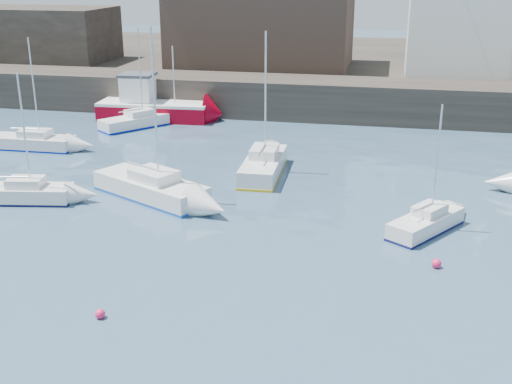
% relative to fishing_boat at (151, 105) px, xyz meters
% --- Properties ---
extents(water, '(220.00, 220.00, 0.00)m').
position_rel_fishing_boat_xyz_m(water, '(12.66, -31.48, -1.12)').
color(water, '#2D4760').
rests_on(water, ground).
extents(quay_wall, '(90.00, 5.00, 3.00)m').
position_rel_fishing_boat_xyz_m(quay_wall, '(12.66, 3.52, 0.38)').
color(quay_wall, '#28231E').
rests_on(quay_wall, ground).
extents(land_strip, '(90.00, 32.00, 2.80)m').
position_rel_fishing_boat_xyz_m(land_strip, '(12.66, 21.52, 0.28)').
color(land_strip, '#28231E').
rests_on(land_strip, ground).
extents(bldg_east_d, '(11.14, 11.14, 8.95)m').
position_rel_fishing_boat_xyz_m(bldg_east_d, '(23.66, 10.02, 6.24)').
color(bldg_east_d, white).
rests_on(bldg_east_d, land_strip).
extents(warehouse, '(16.40, 10.40, 7.60)m').
position_rel_fishing_boat_xyz_m(warehouse, '(6.66, 11.52, 5.50)').
color(warehouse, '#3D2D26').
rests_on(warehouse, land_strip).
extents(bldg_west, '(14.00, 8.00, 5.00)m').
position_rel_fishing_boat_xyz_m(bldg_west, '(-15.34, 10.52, 4.18)').
color(bldg_west, '#353028').
rests_on(bldg_west, land_strip).
extents(fishing_boat, '(8.93, 3.82, 5.79)m').
position_rel_fishing_boat_xyz_m(fishing_boat, '(0.00, 0.00, 0.00)').
color(fishing_boat, '#930012').
rests_on(fishing_boat, ground).
extents(sailboat_a, '(5.37, 2.52, 6.71)m').
position_rel_fishing_boat_xyz_m(sailboat_a, '(0.19, -19.33, -0.65)').
color(sailboat_a, silver).
rests_on(sailboat_a, ground).
extents(sailboat_b, '(7.15, 5.17, 8.90)m').
position_rel_fishing_boat_xyz_m(sailboat_b, '(6.53, -17.38, -0.54)').
color(sailboat_b, silver).
rests_on(sailboat_b, ground).
extents(sailboat_c, '(3.71, 4.53, 5.93)m').
position_rel_fishing_boat_xyz_m(sailboat_c, '(20.63, -19.06, -0.67)').
color(sailboat_c, silver).
rests_on(sailboat_c, ground).
extents(sailboat_e, '(5.74, 1.92, 7.35)m').
position_rel_fishing_boat_xyz_m(sailboat_e, '(-4.67, -9.98, -0.64)').
color(sailboat_e, silver).
rests_on(sailboat_e, ground).
extents(sailboat_f, '(2.25, 6.38, 8.21)m').
position_rel_fishing_boat_xyz_m(sailboat_f, '(11.58, -12.20, -0.54)').
color(sailboat_f, silver).
rests_on(sailboat_f, ground).
extents(sailboat_h, '(4.91, 5.65, 7.35)m').
position_rel_fishing_boat_xyz_m(sailboat_h, '(-0.11, -2.83, -0.64)').
color(sailboat_h, silver).
rests_on(sailboat_h, ground).
extents(buoy_near, '(0.36, 0.36, 0.36)m').
position_rel_fishing_boat_xyz_m(buoy_near, '(9.17, -29.40, -1.12)').
color(buoy_near, '#EE2156').
rests_on(buoy_near, ground).
extents(buoy_mid, '(0.40, 0.40, 0.40)m').
position_rel_fishing_boat_xyz_m(buoy_mid, '(20.93, -22.85, -1.12)').
color(buoy_mid, '#EE2156').
rests_on(buoy_mid, ground).
extents(buoy_far, '(0.35, 0.35, 0.35)m').
position_rel_fishing_boat_xyz_m(buoy_far, '(10.73, -11.97, -1.12)').
color(buoy_far, '#EE2156').
rests_on(buoy_far, ground).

